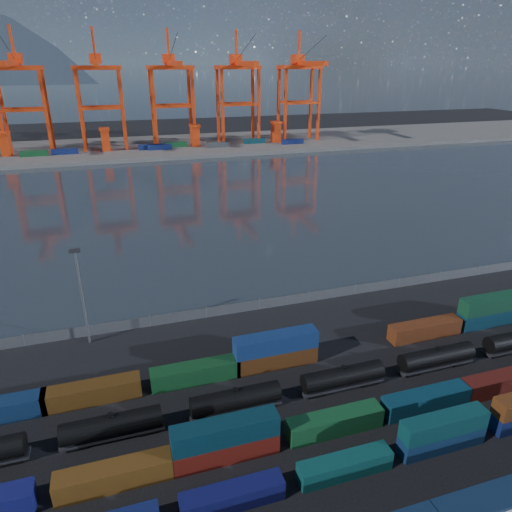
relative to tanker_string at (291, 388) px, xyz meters
name	(u,v)px	position (x,y,z in m)	size (l,w,h in m)	color
ground	(324,409)	(3.50, -3.08, -1.90)	(700.00, 700.00, 0.00)	black
harbor_water	(189,200)	(3.50, 101.92, -1.89)	(700.00, 700.00, 0.00)	#28313B
far_quay	(155,147)	(3.50, 206.92, -0.90)	(700.00, 70.00, 2.00)	#514F4C
distant_mountains	(122,0)	(66.52, 1596.92, 218.39)	(2470.00, 1100.00, 520.00)	#1E2630
container_row_south	(219,495)	(-13.04, -13.20, -0.04)	(138.86, 2.22, 4.73)	#44474A
container_row_mid	(406,404)	(13.32, -7.03, -0.34)	(141.05, 2.51, 5.36)	#46474B
container_row_north	(394,333)	(21.03, 7.83, -0.02)	(128.21, 2.59, 5.53)	#0F274C
tanker_string	(291,388)	(0.00, 0.00, 0.00)	(120.84, 2.65, 3.79)	black
waterfront_fence	(259,304)	(3.50, 24.92, -0.90)	(160.12, 0.12, 2.20)	#595B5E
yard_light_mast	(81,292)	(-26.50, 22.92, 7.40)	(1.60, 0.40, 16.60)	slate
gantry_cranes	(135,78)	(-4.00, 200.37, 33.90)	(197.46, 43.13, 58.40)	#EF3A10
quay_containers	(136,148)	(-7.49, 192.38, 1.40)	(172.58, 10.99, 2.60)	navy
straddle_carriers	(151,137)	(1.00, 196.92, 5.92)	(140.00, 7.00, 11.10)	#EF3A10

